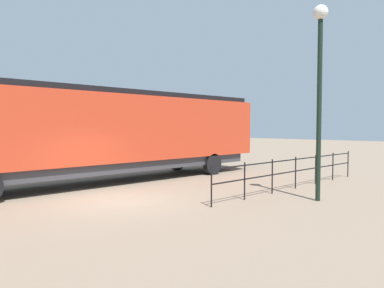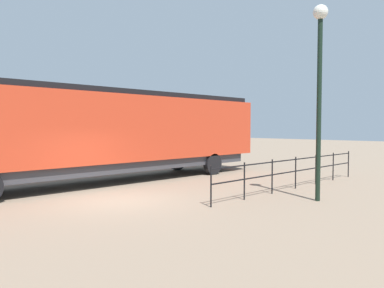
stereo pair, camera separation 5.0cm
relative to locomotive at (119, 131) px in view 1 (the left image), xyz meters
name	(u,v)px [view 1 (the left image)]	position (x,y,z in m)	size (l,w,h in m)	color
ground_plane	(118,201)	(3.85, -2.59, -2.31)	(120.00, 120.00, 0.00)	#84705B
locomotive	(119,131)	(0.00, 0.00, 0.00)	(3.09, 16.89, 4.12)	red
lamp_post	(320,69)	(8.56, 2.28, 2.14)	(0.49, 0.49, 6.55)	black
platform_fence	(296,168)	(6.73, 3.98, -1.49)	(0.05, 10.11, 1.29)	black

